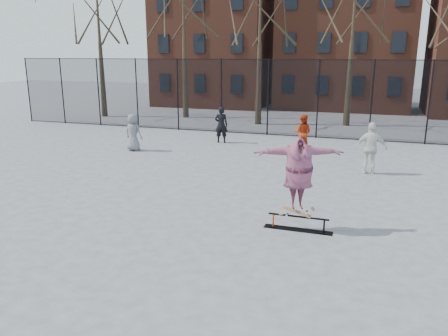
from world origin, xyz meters
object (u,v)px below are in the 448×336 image
(skateboard, at_px, (297,214))
(bystander_white, at_px, (371,148))
(bystander_black, at_px, (221,125))
(skater, at_px, (299,177))
(skate_rail, at_px, (298,224))
(bystander_grey, at_px, (133,132))
(bystander_red, at_px, (303,133))

(skateboard, distance_m, bystander_white, 6.36)
(bystander_black, distance_m, bystander_white, 7.92)
(bystander_black, bearing_deg, skater, 107.35)
(skate_rail, xyz_separation_m, bystander_grey, (-8.53, 6.85, 0.69))
(skate_rail, bearing_deg, bystander_grey, 141.23)
(skateboard, relative_size, bystander_white, 0.41)
(skateboard, distance_m, skater, 0.94)
(bystander_black, relative_size, bystander_red, 1.07)
(skateboard, distance_m, bystander_black, 11.21)
(skater, bearing_deg, skate_rail, -21.08)
(bystander_black, relative_size, bystander_white, 0.93)
(bystander_grey, bearing_deg, skater, 147.13)
(bystander_grey, bearing_deg, bystander_red, -155.92)
(skater, bearing_deg, bystander_white, 53.85)
(skate_rail, xyz_separation_m, bystander_red, (-1.31, 9.20, 0.68))
(skater, distance_m, bystander_grey, 10.91)
(skate_rail, height_order, bystander_black, bystander_black)
(skate_rail, relative_size, skateboard, 2.20)
(skate_rail, xyz_separation_m, bystander_white, (1.60, 6.12, 0.80))
(bystander_grey, distance_m, bystander_white, 10.16)
(bystander_white, bearing_deg, bystander_grey, -10.14)
(skater, bearing_deg, skateboard, 0.00)
(bystander_black, xyz_separation_m, bystander_white, (6.99, -3.73, 0.06))
(bystander_white, bearing_deg, skateboard, 68.92)
(bystander_red, bearing_deg, bystander_black, -3.57)
(skater, height_order, bystander_grey, skater)
(skate_rail, distance_m, skateboard, 0.28)
(skater, relative_size, bystander_grey, 1.32)
(skate_rail, bearing_deg, skater, 180.00)
(bystander_black, height_order, bystander_white, bystander_white)
(bystander_black, bearing_deg, skate_rail, 107.54)
(skateboard, xyz_separation_m, bystander_black, (-5.34, 9.85, 0.46))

